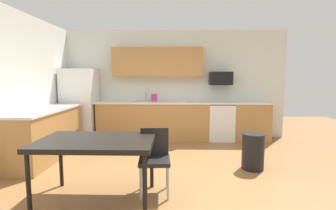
{
  "coord_description": "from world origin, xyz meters",
  "views": [
    {
      "loc": [
        0.13,
        -3.77,
        1.53
      ],
      "look_at": [
        0.0,
        1.0,
        1.0
      ],
      "focal_mm": 26.66,
      "sensor_mm": 36.0,
      "label": 1
    }
  ],
  "objects": [
    {
      "name": "ground_plane",
      "position": [
        0.0,
        0.0,
        0.0
      ],
      "size": [
        12.0,
        12.0,
        0.0
      ],
      "primitive_type": "plane",
      "color": "olive"
    },
    {
      "name": "dining_table",
      "position": [
        -0.83,
        -0.81,
        0.71
      ],
      "size": [
        1.4,
        0.9,
        0.78
      ],
      "color": "black",
      "rests_on": "ground"
    },
    {
      "name": "microwave",
      "position": [
        1.25,
        2.4,
        1.5
      ],
      "size": [
        0.54,
        0.36,
        0.32
      ],
      "primitive_type": "cube",
      "color": "black"
    },
    {
      "name": "countertop_left",
      "position": [
        -2.3,
        0.8,
        0.92
      ],
      "size": [
        0.64,
        2.0,
        0.04
      ],
      "primitive_type": "cube",
      "color": "silver",
      "rests_on": "cabinet_run_left"
    },
    {
      "name": "cabinet_run_left",
      "position": [
        -2.3,
        0.8,
        0.45
      ],
      "size": [
        0.6,
        2.0,
        0.9
      ],
      "primitive_type": "cube",
      "color": "#AD7A42",
      "rests_on": "ground"
    },
    {
      "name": "cabinet_run_back",
      "position": [
        -0.4,
        2.3,
        0.45
      ],
      "size": [
        2.7,
        0.6,
        0.9
      ],
      "primitive_type": "cube",
      "color": "#AD7A42",
      "rests_on": "ground"
    },
    {
      "name": "cabinet_run_back_right",
      "position": [
        1.97,
        2.3,
        0.45
      ],
      "size": [
        0.85,
        0.6,
        0.9
      ],
      "primitive_type": "cube",
      "color": "#AD7A42",
      "rests_on": "ground"
    },
    {
      "name": "chair_near_table",
      "position": [
        -0.14,
        -0.56,
        0.5
      ],
      "size": [
        0.43,
        0.43,
        0.85
      ],
      "color": "black",
      "rests_on": "ground"
    },
    {
      "name": "trash_bin",
      "position": [
        1.44,
        0.32,
        0.3
      ],
      "size": [
        0.36,
        0.36,
        0.6
      ],
      "primitive_type": "cylinder",
      "color": "black",
      "rests_on": "ground"
    },
    {
      "name": "sink_faucet",
      "position": [
        -0.59,
        2.48,
        1.04
      ],
      "size": [
        0.02,
        0.02,
        0.24
      ],
      "primitive_type": "cylinder",
      "color": "#B2B5BA",
      "rests_on": "countertop_back"
    },
    {
      "name": "sink_basin",
      "position": [
        -0.59,
        2.3,
        0.88
      ],
      "size": [
        0.48,
        0.4,
        0.14
      ],
      "primitive_type": "cube",
      "color": "#A5A8AD",
      "rests_on": "countertop_back"
    },
    {
      "name": "wall_back",
      "position": [
        0.0,
        2.65,
        1.35
      ],
      "size": [
        5.8,
        0.1,
        2.7
      ],
      "primitive_type": "cube",
      "color": "silver",
      "rests_on": "ground"
    },
    {
      "name": "upper_cabinets_back",
      "position": [
        -0.3,
        2.43,
        1.9
      ],
      "size": [
        2.2,
        0.34,
        0.7
      ],
      "primitive_type": "cube",
      "color": "#AD7A42"
    },
    {
      "name": "countertop_back",
      "position": [
        0.0,
        2.3,
        0.92
      ],
      "size": [
        4.8,
        0.64,
        0.04
      ],
      "primitive_type": "cube",
      "color": "silver",
      "rests_on": "cabinet_run_back"
    },
    {
      "name": "oven_range",
      "position": [
        1.25,
        2.3,
        0.46
      ],
      "size": [
        0.6,
        0.6,
        0.91
      ],
      "color": "white",
      "rests_on": "ground"
    },
    {
      "name": "refrigerator",
      "position": [
        -2.18,
        2.22,
        0.87
      ],
      "size": [
        0.76,
        0.7,
        1.73
      ],
      "primitive_type": "cube",
      "color": "white",
      "rests_on": "ground"
    },
    {
      "name": "kettle",
      "position": [
        -0.38,
        2.35,
        1.02
      ],
      "size": [
        0.14,
        0.14,
        0.2
      ],
      "primitive_type": "cylinder",
      "color": "#CC3372",
      "rests_on": "countertop_back"
    }
  ]
}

